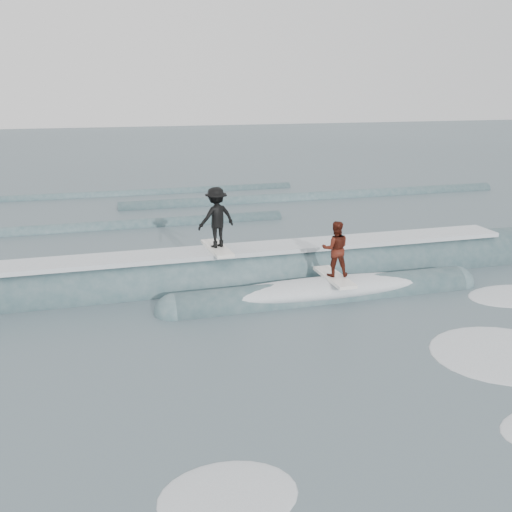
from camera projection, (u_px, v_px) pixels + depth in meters
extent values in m
plane|color=#374850|center=(309.00, 355.00, 13.43)|extent=(160.00, 160.00, 0.00)
cylinder|color=#35535A|center=(248.00, 280.00, 18.59)|extent=(21.81, 1.93, 1.93)
cylinder|color=#35535A|center=(325.00, 298.00, 17.04)|extent=(9.00, 1.14, 1.14)
sphere|color=#35535A|center=(175.00, 313.00, 15.85)|extent=(1.14, 1.14, 1.14)
sphere|color=#35535A|center=(455.00, 284.00, 18.22)|extent=(1.14, 1.14, 1.14)
cube|color=white|center=(247.00, 249.00, 18.29)|extent=(18.00, 1.30, 0.14)
ellipsoid|color=white|center=(325.00, 288.00, 16.95)|extent=(7.60, 1.30, 0.60)
cube|color=white|center=(217.00, 248.00, 18.00)|extent=(0.68, 2.03, 0.10)
imported|color=black|center=(216.00, 217.00, 17.71)|extent=(1.38, 1.04, 1.89)
cube|color=white|center=(334.00, 277.00, 16.93)|extent=(0.57, 2.01, 0.10)
imported|color=#49170D|center=(335.00, 249.00, 16.68)|extent=(0.93, 0.81, 1.65)
ellipsoid|color=white|center=(228.00, 496.00, 8.80)|extent=(2.32, 1.58, 0.10)
ellipsoid|color=white|center=(502.00, 354.00, 13.48)|extent=(3.92, 2.67, 0.10)
cylinder|color=#35535A|center=(36.00, 233.00, 24.44)|extent=(22.00, 0.70, 0.70)
cylinder|color=#35535A|center=(319.00, 198.00, 31.97)|extent=(22.00, 0.80, 0.80)
cylinder|color=#35535A|center=(107.00, 196.00, 32.67)|extent=(22.00, 0.60, 0.60)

